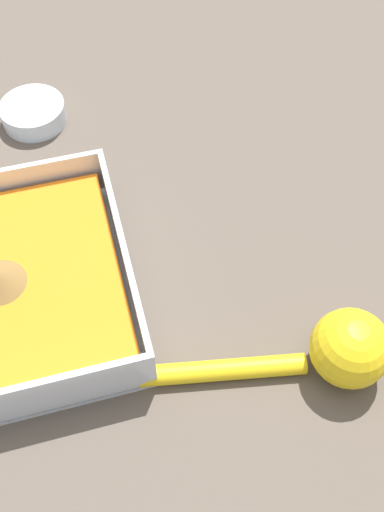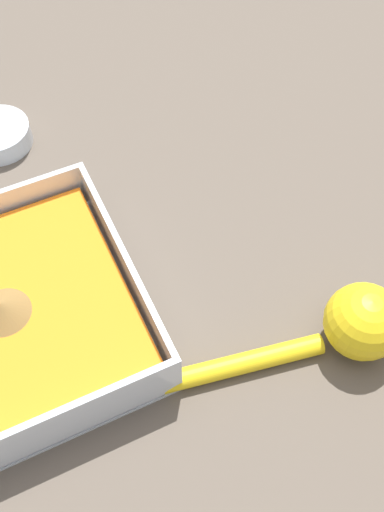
% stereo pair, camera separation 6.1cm
% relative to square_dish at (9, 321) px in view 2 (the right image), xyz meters
% --- Properties ---
extents(ground_plane, '(4.00, 4.00, 0.00)m').
position_rel_square_dish_xyz_m(ground_plane, '(-0.02, -0.03, -0.02)').
color(ground_plane, brown).
extents(square_dish, '(0.25, 0.25, 0.07)m').
position_rel_square_dish_xyz_m(square_dish, '(0.00, 0.00, 0.00)').
color(square_dish, silver).
rests_on(square_dish, ground_plane).
extents(lemon_squeezer, '(0.08, 0.23, 0.07)m').
position_rel_square_dish_xyz_m(lemon_squeezer, '(-0.15, -0.29, 0.01)').
color(lemon_squeezer, yellow).
rests_on(lemon_squeezer, ground_plane).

